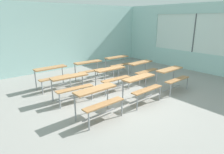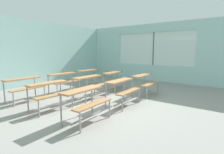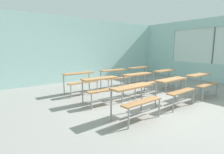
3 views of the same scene
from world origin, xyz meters
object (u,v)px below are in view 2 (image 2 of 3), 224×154
(desk_bench_r0c1, at_px, (123,86))
(desk_bench_r1c1, at_px, (90,82))
(desk_bench_r1c0, at_px, (50,89))
(desk_bench_r0c2, at_px, (145,80))
(desk_bench_r2c2, at_px, (90,74))
(desk_bench_r2c0, at_px, (24,84))
(desk_bench_r0c0, at_px, (86,97))
(desk_bench_r2c1, at_px, (64,78))
(desk_bench_r1c2, at_px, (115,77))

(desk_bench_r0c1, height_order, desk_bench_r1c1, same)
(desk_bench_r1c0, bearing_deg, desk_bench_r1c1, 0.59)
(desk_bench_r0c2, bearing_deg, desk_bench_r2c2, 89.32)
(desk_bench_r0c1, height_order, desk_bench_r2c2, same)
(desk_bench_r0c1, xyz_separation_m, desk_bench_r0c2, (1.47, -0.01, 0.00))
(desk_bench_r2c0, bearing_deg, desk_bench_r0c1, -61.80)
(desk_bench_r0c0, xyz_separation_m, desk_bench_r2c1, (1.47, 2.65, 0.00))
(desk_bench_r0c0, bearing_deg, desk_bench_r2c0, 88.03)
(desk_bench_r1c0, height_order, desk_bench_r1c1, same)
(desk_bench_r0c1, bearing_deg, desk_bench_r1c0, 136.30)
(desk_bench_r1c1, xyz_separation_m, desk_bench_r1c2, (1.52, 0.01, 0.00))
(desk_bench_r0c0, height_order, desk_bench_r1c2, same)
(desk_bench_r1c1, relative_size, desk_bench_r2c1, 0.98)
(desk_bench_r0c2, distance_m, desk_bench_r1c2, 1.33)
(desk_bench_r0c0, xyz_separation_m, desk_bench_r0c2, (2.99, -0.01, 0.00))
(desk_bench_r1c0, distance_m, desk_bench_r2c2, 3.26)
(desk_bench_r0c0, distance_m, desk_bench_r1c0, 1.36)
(desk_bench_r0c0, height_order, desk_bench_r1c1, same)
(desk_bench_r0c0, relative_size, desk_bench_r1c0, 1.00)
(desk_bench_r2c0, bearing_deg, desk_bench_r1c1, -44.36)
(desk_bench_r2c2, bearing_deg, desk_bench_r2c0, -178.77)
(desk_bench_r0c1, distance_m, desk_bench_r0c2, 1.47)
(desk_bench_r1c1, distance_m, desk_bench_r2c2, 2.04)
(desk_bench_r0c2, bearing_deg, desk_bench_r1c1, 137.92)
(desk_bench_r1c2, height_order, desk_bench_r2c0, same)
(desk_bench_r1c0, distance_m, desk_bench_r2c1, 1.96)
(desk_bench_r1c0, height_order, desk_bench_r2c0, same)
(desk_bench_r1c2, relative_size, desk_bench_r2c2, 1.01)
(desk_bench_r0c0, xyz_separation_m, desk_bench_r1c0, (0.00, 1.36, 0.00))
(desk_bench_r0c0, height_order, desk_bench_r0c2, same)
(desk_bench_r0c2, height_order, desk_bench_r1c0, same)
(desk_bench_r0c1, bearing_deg, desk_bench_r2c1, 89.08)
(desk_bench_r0c0, bearing_deg, desk_bench_r0c2, -2.52)
(desk_bench_r2c1, bearing_deg, desk_bench_r0c0, -116.62)
(desk_bench_r0c1, distance_m, desk_bench_r1c0, 2.03)
(desk_bench_r0c0, relative_size, desk_bench_r2c1, 1.00)
(desk_bench_r2c0, bearing_deg, desk_bench_r0c0, -91.12)
(desk_bench_r0c2, height_order, desk_bench_r2c0, same)
(desk_bench_r0c1, relative_size, desk_bench_r2c0, 1.00)
(desk_bench_r0c1, height_order, desk_bench_r2c0, same)
(desk_bench_r0c0, height_order, desk_bench_r1c0, same)
(desk_bench_r2c1, xyz_separation_m, desk_bench_r2c2, (1.51, 0.05, 0.00))
(desk_bench_r0c0, distance_m, desk_bench_r0c2, 2.99)
(desk_bench_r1c0, height_order, desk_bench_r2c2, same)
(desk_bench_r1c0, xyz_separation_m, desk_bench_r2c0, (-0.02, 1.34, 0.00))
(desk_bench_r1c0, bearing_deg, desk_bench_r0c0, -87.32)
(desk_bench_r0c0, relative_size, desk_bench_r1c2, 1.00)
(desk_bench_r1c1, bearing_deg, desk_bench_r0c1, -88.24)
(desk_bench_r0c2, relative_size, desk_bench_r2c1, 0.99)
(desk_bench_r0c2, xyz_separation_m, desk_bench_r2c2, (-0.02, 2.71, 0.00))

